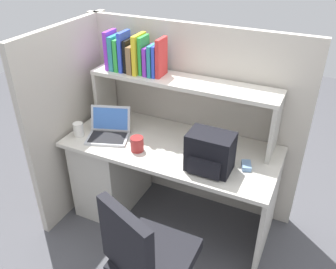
{
  "coord_description": "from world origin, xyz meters",
  "views": [
    {
      "loc": [
        0.95,
        -2.04,
        2.17
      ],
      "look_at": [
        0.0,
        -0.05,
        0.85
      ],
      "focal_mm": 38.12,
      "sensor_mm": 36.0,
      "label": 1
    }
  ],
  "objects_px": {
    "laptop": "(109,131)",
    "snack_canister": "(137,144)",
    "office_chair": "(149,268)",
    "paper_cup": "(78,130)",
    "computer_mouse": "(246,166)",
    "backpack": "(210,153)"
  },
  "relations": [
    {
      "from": "paper_cup",
      "to": "office_chair",
      "type": "relative_size",
      "value": 0.12
    },
    {
      "from": "paper_cup",
      "to": "snack_canister",
      "type": "height_order",
      "value": "same"
    },
    {
      "from": "laptop",
      "to": "snack_canister",
      "type": "distance_m",
      "value": 0.31
    },
    {
      "from": "laptop",
      "to": "snack_canister",
      "type": "bearing_deg",
      "value": -15.22
    },
    {
      "from": "laptop",
      "to": "office_chair",
      "type": "xyz_separation_m",
      "value": [
        0.72,
        -0.73,
        -0.39
      ]
    },
    {
      "from": "office_chair",
      "to": "backpack",
      "type": "bearing_deg",
      "value": -78.6
    },
    {
      "from": "computer_mouse",
      "to": "paper_cup",
      "type": "bearing_deg",
      "value": 167.49
    },
    {
      "from": "paper_cup",
      "to": "laptop",
      "type": "bearing_deg",
      "value": 22.77
    },
    {
      "from": "backpack",
      "to": "snack_canister",
      "type": "distance_m",
      "value": 0.55
    },
    {
      "from": "computer_mouse",
      "to": "paper_cup",
      "type": "distance_m",
      "value": 1.3
    },
    {
      "from": "laptop",
      "to": "paper_cup",
      "type": "height_order",
      "value": "laptop"
    },
    {
      "from": "snack_canister",
      "to": "office_chair",
      "type": "relative_size",
      "value": 0.12
    },
    {
      "from": "snack_canister",
      "to": "computer_mouse",
      "type": "bearing_deg",
      "value": 9.62
    },
    {
      "from": "laptop",
      "to": "snack_canister",
      "type": "relative_size",
      "value": 3.49
    },
    {
      "from": "backpack",
      "to": "computer_mouse",
      "type": "xyz_separation_m",
      "value": [
        0.23,
        0.12,
        -0.11
      ]
    },
    {
      "from": "backpack",
      "to": "snack_canister",
      "type": "bearing_deg",
      "value": -179.05
    },
    {
      "from": "backpack",
      "to": "paper_cup",
      "type": "bearing_deg",
      "value": -178.89
    },
    {
      "from": "paper_cup",
      "to": "office_chair",
      "type": "bearing_deg",
      "value": -33.99
    },
    {
      "from": "backpack",
      "to": "snack_canister",
      "type": "height_order",
      "value": "backpack"
    },
    {
      "from": "computer_mouse",
      "to": "paper_cup",
      "type": "xyz_separation_m",
      "value": [
        -1.29,
        -0.14,
        0.04
      ]
    },
    {
      "from": "laptop",
      "to": "backpack",
      "type": "xyz_separation_m",
      "value": [
        0.85,
        -0.07,
        0.08
      ]
    },
    {
      "from": "computer_mouse",
      "to": "office_chair",
      "type": "relative_size",
      "value": 0.11
    }
  ]
}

